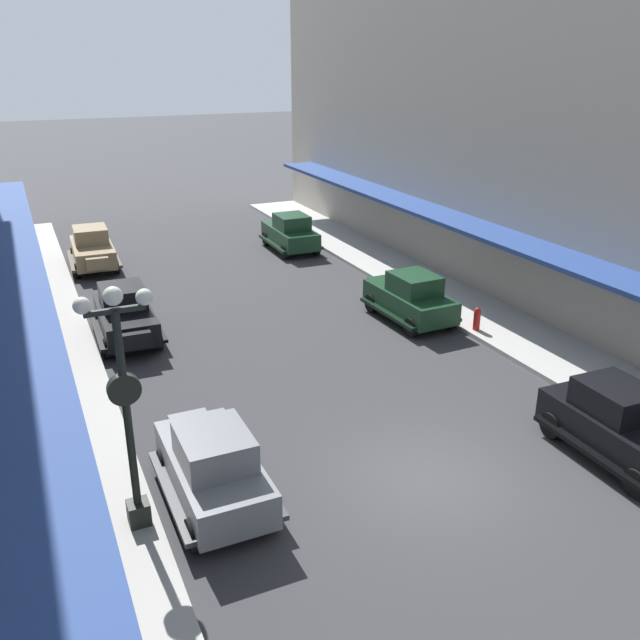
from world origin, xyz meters
name	(u,v)px	position (x,y,z in m)	size (l,w,h in m)	color
ground_plane	(427,478)	(0.00, 0.00, 0.00)	(200.00, 200.00, 0.00)	#38383A
sidewalk_left	(91,571)	(-7.50, 0.00, 0.07)	(3.00, 60.00, 0.15)	#B7B5AD
parked_car_0	(620,422)	(4.67, -1.11, 0.94)	(2.21, 4.28, 1.84)	black
parked_car_1	(125,313)	(-4.89, 11.33, 0.94)	(2.21, 4.29, 1.84)	black
parked_car_2	(213,464)	(-4.72, 1.22, 0.94)	(2.16, 4.27, 1.84)	slate
parked_car_3	(290,232)	(4.50, 19.42, 0.94)	(2.20, 4.28, 1.84)	#193D23
parked_car_4	(92,248)	(-4.83, 20.45, 0.94)	(2.26, 4.30, 1.84)	#997F5B
parked_car_6	(410,296)	(4.88, 8.75, 0.94)	(2.26, 4.30, 1.84)	#193D23
lamp_post_with_clock	(126,401)	(-6.40, 0.97, 2.99)	(1.42, 0.44, 5.16)	black
fire_hydrant	(477,319)	(6.35, 6.69, 0.56)	(0.24, 0.24, 0.82)	#B21E19
pedestrian_0	(24,362)	(-8.19, 8.34, 1.01)	(0.36, 0.28, 1.67)	#4C4238
pedestrian_1	(43,309)	(-7.42, 12.67, 1.01)	(0.36, 0.28, 1.67)	slate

